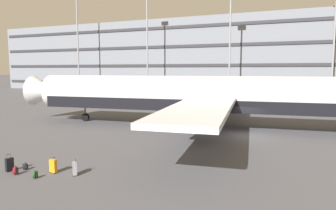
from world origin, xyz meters
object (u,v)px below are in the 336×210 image
Objects in this scene: suitcase_orange at (75,168)px; backpack_black at (35,175)px; backpack_laid_flat at (26,167)px; airliner at (209,96)px; backpack_small at (15,171)px; suitcase_purple at (53,166)px; suitcase_large at (9,164)px.

backpack_black is at bearing -143.08° from suitcase_orange.
backpack_black reaches higher than backpack_laid_flat.
backpack_black is at bearing -104.95° from airliner.
backpack_small is at bearing -80.07° from backpack_laid_flat.
backpack_laid_flat is (-1.97, -0.20, -0.23)m from suitcase_purple.
airliner is 17.83m from suitcase_orange.
airliner is at bearing 79.36° from suitcase_orange.
backpack_small is (-1.81, -1.09, -0.19)m from suitcase_purple.
suitcase_purple is 2.12m from backpack_small.
suitcase_purple is at bearing 31.03° from backpack_small.
suitcase_orange reaches higher than backpack_black.
backpack_small is at bearing -148.97° from suitcase_purple.
suitcase_orange is 2.15m from backpack_black.
backpack_laid_flat is (-6.63, -17.68, -3.08)m from airliner.
suitcase_large is at bearing -163.60° from suitcase_purple.
suitcase_orange is 1.00× the size of suitcase_purple.
backpack_small is (0.16, -0.89, 0.05)m from backpack_laid_flat.
backpack_small is 1.51m from backpack_black.
backpack_small is at bearing -21.32° from suitcase_large.
suitcase_purple is at bearing 74.74° from backpack_black.
suitcase_purple is at bearing 16.40° from suitcase_large.
suitcase_large reaches higher than backpack_small.
airliner is 46.14× the size of suitcase_purple.
backpack_black is at bearing -28.38° from backpack_laid_flat.
suitcase_large is at bearing -166.68° from suitcase_orange.
suitcase_purple is 2.04× the size of backpack_laid_flat.
suitcase_orange is 1.42m from suitcase_purple.
backpack_small reaches higher than backpack_black.
backpack_small is 1.12× the size of backpack_black.
airliner reaches higher than backpack_small.
suitcase_large reaches higher than backpack_black.
suitcase_large reaches higher than suitcase_orange.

